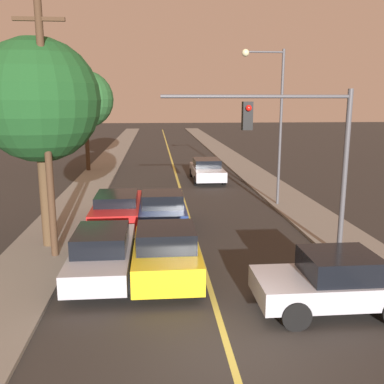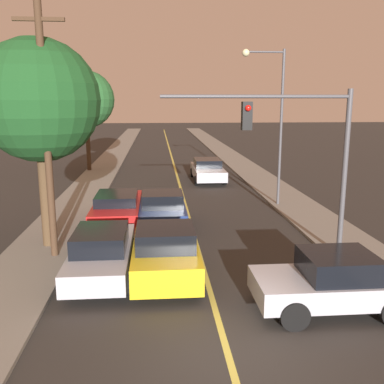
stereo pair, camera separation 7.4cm
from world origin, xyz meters
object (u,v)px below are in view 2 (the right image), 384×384
object	(u,v)px
car_near_lane_front	(165,253)
car_far_oncoming	(208,170)
car_crossing_right	(333,282)
tree_left_far	(86,100)
car_outer_lane_second	(118,208)
traffic_signal_mast	(300,141)
tree_left_near	(39,101)
streetlamp_right	(272,107)
car_outer_lane_front	(102,252)
utility_pole_left	(46,129)
car_near_lane_second	(163,209)

from	to	relation	value
car_near_lane_front	car_far_oncoming	distance (m)	16.69
car_far_oncoming	car_crossing_right	distance (m)	18.75
car_crossing_right	tree_left_far	size ratio (longest dim) A/B	0.53
car_outer_lane_second	traffic_signal_mast	size ratio (longest dim) A/B	0.77
car_far_oncoming	car_near_lane_front	bearing A→B (deg)	78.81
car_outer_lane_second	tree_left_near	world-z (taller)	tree_left_near
tree_left_near	streetlamp_right	bearing A→B (deg)	30.00
car_crossing_right	car_outer_lane_front	bearing A→B (deg)	65.92
traffic_signal_mast	car_far_oncoming	bearing A→B (deg)	94.76
tree_left_far	tree_left_near	bearing A→B (deg)	-86.22
car_far_oncoming	tree_left_far	world-z (taller)	tree_left_far
traffic_signal_mast	utility_pole_left	world-z (taller)	utility_pole_left
car_near_lane_second	car_outer_lane_front	world-z (taller)	car_near_lane_second
car_near_lane_front	car_near_lane_second	xyz separation A→B (m)	(0.00, 5.59, -0.05)
streetlamp_right	car_near_lane_second	bearing A→B (deg)	-149.12
car_near_lane_front	utility_pole_left	size ratio (longest dim) A/B	0.49
car_far_oncoming	utility_pole_left	world-z (taller)	utility_pole_left
car_outer_lane_front	streetlamp_right	distance (m)	12.09
car_outer_lane_second	car_crossing_right	distance (m)	10.37
car_far_oncoming	car_outer_lane_second	bearing A→B (deg)	63.50
utility_pole_left	streetlamp_right	bearing A→B (deg)	36.01
tree_left_far	car_outer_lane_second	bearing A→B (deg)	-76.98
car_near_lane_front	streetlamp_right	distance (m)	11.30
car_near_lane_front	utility_pole_left	distance (m)	5.64
car_near_lane_front	car_outer_lane_second	world-z (taller)	car_near_lane_front
traffic_signal_mast	car_crossing_right	bearing A→B (deg)	-93.49
tree_left_far	car_near_lane_front	bearing A→B (deg)	-75.51
car_outer_lane_front	car_outer_lane_second	size ratio (longest dim) A/B	0.98
car_near_lane_second	tree_left_far	size ratio (longest dim) A/B	0.51
car_outer_lane_second	traffic_signal_mast	xyz separation A→B (m)	(6.43, -4.53, 3.28)
car_far_oncoming	streetlamp_right	size ratio (longest dim) A/B	0.66
car_near_lane_second	tree_left_near	distance (m)	6.66
tree_left_far	streetlamp_right	bearing A→B (deg)	-47.82
tree_left_far	utility_pole_left	bearing A→B (deg)	-85.04
car_outer_lane_second	car_far_oncoming	world-z (taller)	car_far_oncoming
car_near_lane_front	utility_pole_left	xyz separation A→B (m)	(-3.79, 2.12, 3.59)
car_near_lane_front	tree_left_near	world-z (taller)	tree_left_near
car_outer_lane_front	tree_left_far	xyz separation A→B (m)	(-3.48, 20.60, 4.67)
car_near_lane_front	car_outer_lane_second	bearing A→B (deg)	108.13
car_outer_lane_second	tree_left_near	bearing A→B (deg)	-130.32
traffic_signal_mast	utility_pole_left	distance (m)	8.31
car_outer_lane_second	car_far_oncoming	xyz separation A→B (m)	(5.19, 10.41, -0.01)
car_outer_lane_second	tree_left_near	xyz separation A→B (m)	(-2.31, -2.72, 4.57)
car_outer_lane_second	tree_left_near	size ratio (longest dim) A/B	0.66
car_far_oncoming	streetlamp_right	xyz separation A→B (m)	(2.31, -7.47, 4.27)
tree_left_near	tree_left_far	world-z (taller)	tree_left_far
car_crossing_right	tree_left_far	world-z (taller)	tree_left_far
car_near_lane_front	car_far_oncoming	size ratio (longest dim) A/B	0.79
car_outer_lane_second	utility_pole_left	world-z (taller)	utility_pole_left
traffic_signal_mast	car_outer_lane_front	bearing A→B (deg)	-171.09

